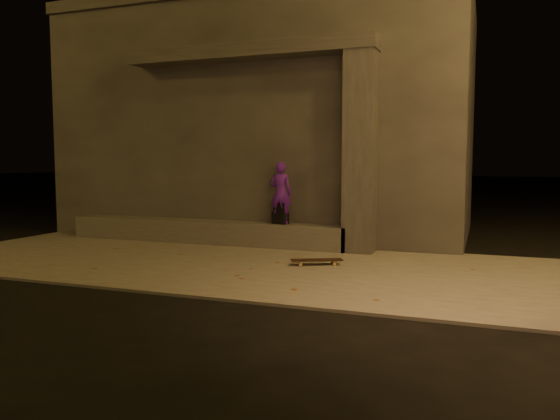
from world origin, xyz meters
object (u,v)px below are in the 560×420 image
at_px(skateboarder, 281,193).
at_px(skateboard, 317,260).
at_px(column, 360,153).
at_px(backpack, 280,217).

height_order(skateboarder, skateboard, skateboarder).
height_order(column, skateboard, column).
relative_size(column, skateboarder, 3.02).
bearing_deg(backpack, skateboard, -32.65).
bearing_deg(skateboarder, backpack, 2.35).
relative_size(skateboarder, backpack, 2.90).
bearing_deg(skateboarder, skateboard, 130.17).
bearing_deg(backpack, skateboarder, 19.36).
bearing_deg(backpack, column, 19.36).
xyz_separation_m(backpack, skateboard, (1.18, -1.52, -0.52)).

